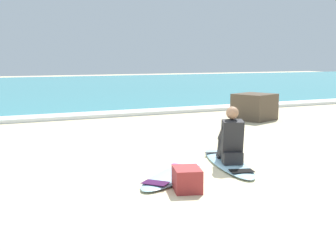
# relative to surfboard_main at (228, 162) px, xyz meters

# --- Properties ---
(ground_plane) EXTENTS (80.00, 80.00, 0.00)m
(ground_plane) POSITION_rel_surfboard_main_xyz_m (-1.13, -0.17, -0.04)
(ground_plane) COLOR beige
(sea) EXTENTS (80.00, 28.00, 0.10)m
(sea) POSITION_rel_surfboard_main_xyz_m (-1.13, 20.81, 0.01)
(sea) COLOR teal
(sea) RESTS_ON ground
(breaking_foam) EXTENTS (80.00, 0.90, 0.11)m
(breaking_foam) POSITION_rel_surfboard_main_xyz_m (-1.13, 7.11, 0.02)
(breaking_foam) COLOR white
(breaking_foam) RESTS_ON ground
(surfboard_main) EXTENTS (1.14, 2.35, 0.08)m
(surfboard_main) POSITION_rel_surfboard_main_xyz_m (0.00, 0.00, 0.00)
(surfboard_main) COLOR #9ED1E5
(surfboard_main) RESTS_ON ground
(surfer_seated) EXTENTS (0.56, 0.77, 0.95)m
(surfer_seated) POSITION_rel_surfboard_main_xyz_m (-0.02, -0.12, 0.40)
(surfer_seated) COLOR #232326
(surfer_seated) RESTS_ON surfboard_main
(surfboard_spare_near) EXTENTS (1.77, 1.61, 0.08)m
(surfboard_spare_near) POSITION_rel_surfboard_main_xyz_m (-1.23, -0.35, 0.00)
(surfboard_spare_near) COLOR #9ED1E5
(surfboard_spare_near) RESTS_ON ground
(shoreline_rock) EXTENTS (1.32, 1.30, 0.77)m
(shoreline_rock) POSITION_rel_surfboard_main_xyz_m (3.79, 4.39, 0.35)
(shoreline_rock) COLOR brown
(shoreline_rock) RESTS_ON ground
(beach_bag) EXTENTS (0.49, 0.57, 0.32)m
(beach_bag) POSITION_rel_surfboard_main_xyz_m (-1.36, -1.05, 0.12)
(beach_bag) COLOR maroon
(beach_bag) RESTS_ON ground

